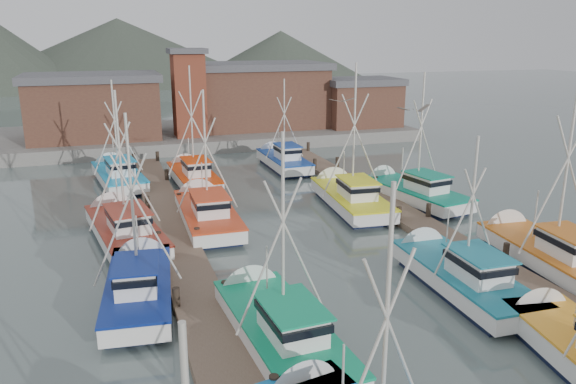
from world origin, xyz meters
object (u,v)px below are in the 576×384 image
object	(u,v)px
lookout_tower	(189,92)
boat_4	(276,326)
boat_8	(206,212)
boat_12	(192,176)

from	to	relation	value
lookout_tower	boat_4	bearing A→B (deg)	-94.16
boat_8	boat_12	bearing A→B (deg)	87.21
lookout_tower	boat_8	size ratio (longest dim) A/B	0.89
lookout_tower	boat_12	xyz separation A→B (m)	(-2.14, -14.47, -4.87)
lookout_tower	boat_12	distance (m)	15.42
lookout_tower	boat_8	world-z (taller)	lookout_tower
lookout_tower	boat_12	size ratio (longest dim) A/B	0.88
boat_4	boat_8	world-z (taller)	boat_8
boat_12	lookout_tower	bearing A→B (deg)	78.74
boat_8	boat_12	world-z (taller)	boat_12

